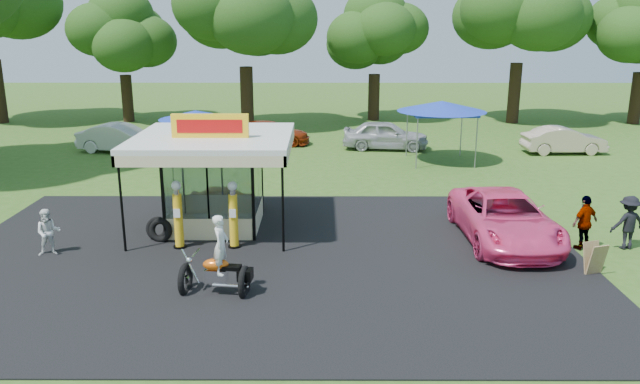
% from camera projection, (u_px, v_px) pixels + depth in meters
% --- Properties ---
extents(ground, '(120.00, 120.00, 0.00)m').
position_uv_depth(ground, '(259.00, 283.00, 17.73)').
color(ground, '#35581B').
rests_on(ground, ground).
extents(asphalt_apron, '(20.00, 14.00, 0.04)m').
position_uv_depth(asphalt_apron, '(265.00, 257.00, 19.65)').
color(asphalt_apron, black).
rests_on(asphalt_apron, ground).
extents(gas_station_kiosk, '(5.40, 5.40, 4.18)m').
position_uv_depth(gas_station_kiosk, '(215.00, 179.00, 22.08)').
color(gas_station_kiosk, white).
rests_on(gas_station_kiosk, ground).
extents(gas_pump_left, '(0.43, 0.43, 2.29)m').
position_uv_depth(gas_pump_left, '(178.00, 217.00, 20.14)').
color(gas_pump_left, black).
rests_on(gas_pump_left, ground).
extents(gas_pump_right, '(0.42, 0.42, 2.26)m').
position_uv_depth(gas_pump_right, '(233.00, 217.00, 20.18)').
color(gas_pump_right, black).
rests_on(gas_pump_right, ground).
extents(motorcycle, '(2.02, 1.13, 2.34)m').
position_uv_depth(motorcycle, '(219.00, 263.00, 16.78)').
color(motorcycle, black).
rests_on(motorcycle, ground).
extents(spare_tires, '(1.02, 0.68, 0.85)m').
position_uv_depth(spare_tires, '(159.00, 229.00, 21.01)').
color(spare_tires, black).
rests_on(spare_tires, ground).
extents(a_frame_sign, '(0.58, 0.62, 0.96)m').
position_uv_depth(a_frame_sign, '(594.00, 259.00, 18.19)').
color(a_frame_sign, '#593819').
rests_on(a_frame_sign, ground).
extents(kiosk_car, '(2.82, 1.13, 0.96)m').
position_uv_depth(kiosk_car, '(226.00, 198.00, 24.55)').
color(kiosk_car, yellow).
rests_on(kiosk_car, ground).
extents(pink_sedan, '(2.88, 6.02, 1.66)m').
position_uv_depth(pink_sedan, '(504.00, 218.00, 20.87)').
color(pink_sedan, '#FF4589').
rests_on(pink_sedan, ground).
extents(spectator_west, '(0.88, 0.78, 1.52)m').
position_uv_depth(spectator_west, '(48.00, 232.00, 19.66)').
color(spectator_west, white).
rests_on(spectator_west, ground).
extents(spectator_east_a, '(1.25, 0.85, 1.78)m').
position_uv_depth(spectator_east_a, '(628.00, 223.00, 20.20)').
color(spectator_east_a, black).
rests_on(spectator_east_a, ground).
extents(spectator_east_b, '(1.15, 0.89, 1.82)m').
position_uv_depth(spectator_east_b, '(585.00, 223.00, 20.14)').
color(spectator_east_b, gray).
rests_on(spectator_east_b, ground).
extents(bg_car_a, '(5.08, 2.57, 1.60)m').
position_uv_depth(bg_car_a, '(121.00, 138.00, 35.31)').
color(bg_car_a, beige).
rests_on(bg_car_a, ground).
extents(bg_car_b, '(4.96, 2.35, 1.40)m').
position_uv_depth(bg_car_b, '(270.00, 133.00, 37.54)').
color(bg_car_b, '#972C0B').
rests_on(bg_car_b, ground).
extents(bg_car_c, '(5.10, 2.53, 1.67)m').
position_uv_depth(bg_car_c, '(386.00, 135.00, 36.07)').
color(bg_car_c, '#B0AFB4').
rests_on(bg_car_c, ground).
extents(bg_car_e, '(4.58, 1.75, 1.49)m').
position_uv_depth(bg_car_e, '(564.00, 140.00, 34.96)').
color(bg_car_e, '#C9B09A').
rests_on(bg_car_e, ground).
extents(tent_west, '(3.87, 3.87, 2.70)m').
position_uv_depth(tent_west, '(196.00, 115.00, 32.56)').
color(tent_west, gray).
rests_on(tent_west, ground).
extents(tent_east, '(4.61, 4.61, 3.22)m').
position_uv_depth(tent_east, '(442.00, 107.00, 32.27)').
color(tent_east, gray).
rests_on(tent_east, ground).
extents(oak_far_b, '(7.92, 7.92, 9.45)m').
position_uv_depth(oak_far_b, '(122.00, 38.00, 44.80)').
color(oak_far_b, black).
rests_on(oak_far_b, ground).
extents(oak_far_c, '(10.06, 10.06, 11.85)m').
position_uv_depth(oak_far_c, '(244.00, 16.00, 41.79)').
color(oak_far_c, black).
rests_on(oak_far_c, ground).
extents(oak_far_d, '(7.95, 7.95, 9.46)m').
position_uv_depth(oak_far_d, '(375.00, 38.00, 45.56)').
color(oak_far_d, black).
rests_on(oak_far_d, ground).
extents(oak_far_e, '(10.07, 10.07, 11.98)m').
position_uv_depth(oak_far_e, '(521.00, 15.00, 43.77)').
color(oak_far_e, black).
rests_on(oak_far_e, ground).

